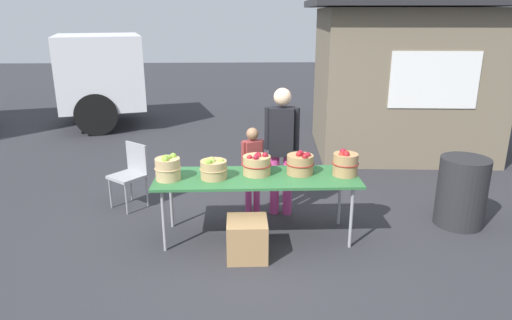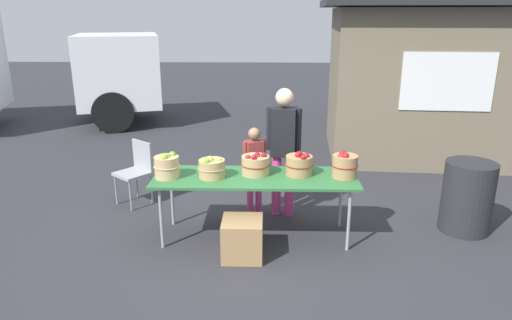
{
  "view_description": "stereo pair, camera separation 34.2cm",
  "coord_description": "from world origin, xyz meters",
  "px_view_note": "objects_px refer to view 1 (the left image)",
  "views": [
    {
      "loc": [
        -0.2,
        -4.91,
        2.52
      ],
      "look_at": [
        0.0,
        0.3,
        0.85
      ],
      "focal_mm": 32.37,
      "sensor_mm": 36.0,
      "label": 1
    },
    {
      "loc": [
        0.15,
        -4.91,
        2.52
      ],
      "look_at": [
        0.0,
        0.3,
        0.85
      ],
      "focal_mm": 32.37,
      "sensor_mm": 36.0,
      "label": 2
    }
  ],
  "objects_px": {
    "trash_barrel": "(462,192)",
    "produce_crate": "(247,239)",
    "apple_basket_red_2": "(345,163)",
    "apple_basket_red_1": "(300,163)",
    "apple_basket_green_0": "(168,168)",
    "vendor_adult": "(282,142)",
    "apple_basket_green_1": "(213,169)",
    "apple_basket_red_0": "(257,164)",
    "folding_chair": "(131,170)",
    "child_customer": "(252,164)",
    "market_table": "(257,180)"
  },
  "relations": [
    {
      "from": "trash_barrel",
      "to": "produce_crate",
      "type": "bearing_deg",
      "value": -164.77
    },
    {
      "from": "apple_basket_red_2",
      "to": "apple_basket_red_1",
      "type": "bearing_deg",
      "value": 173.02
    },
    {
      "from": "produce_crate",
      "to": "apple_basket_red_2",
      "type": "bearing_deg",
      "value": 23.51
    },
    {
      "from": "apple_basket_red_1",
      "to": "produce_crate",
      "type": "relative_size",
      "value": 0.75
    },
    {
      "from": "apple_basket_red_1",
      "to": "trash_barrel",
      "type": "xyz_separation_m",
      "value": [
        2.02,
        0.17,
        -0.45
      ]
    },
    {
      "from": "apple_basket_red_2",
      "to": "apple_basket_green_0",
      "type": "bearing_deg",
      "value": -177.9
    },
    {
      "from": "vendor_adult",
      "to": "produce_crate",
      "type": "distance_m",
      "value": 1.43
    },
    {
      "from": "apple_basket_green_0",
      "to": "apple_basket_green_1",
      "type": "xyz_separation_m",
      "value": [
        0.5,
        0.02,
        -0.03
      ]
    },
    {
      "from": "apple_basket_red_0",
      "to": "folding_chair",
      "type": "distance_m",
      "value": 1.91
    },
    {
      "from": "child_customer",
      "to": "trash_barrel",
      "type": "height_order",
      "value": "child_customer"
    },
    {
      "from": "apple_basket_red_1",
      "to": "folding_chair",
      "type": "relative_size",
      "value": 0.37
    },
    {
      "from": "apple_basket_green_1",
      "to": "vendor_adult",
      "type": "height_order",
      "value": "vendor_adult"
    },
    {
      "from": "apple_basket_red_0",
      "to": "vendor_adult",
      "type": "bearing_deg",
      "value": 59.44
    },
    {
      "from": "apple_basket_red_0",
      "to": "apple_basket_green_1",
      "type": "bearing_deg",
      "value": -166.47
    },
    {
      "from": "apple_basket_green_0",
      "to": "apple_basket_red_2",
      "type": "relative_size",
      "value": 0.97
    },
    {
      "from": "vendor_adult",
      "to": "trash_barrel",
      "type": "distance_m",
      "value": 2.28
    },
    {
      "from": "apple_basket_red_1",
      "to": "child_customer",
      "type": "distance_m",
      "value": 0.81
    },
    {
      "from": "apple_basket_red_1",
      "to": "vendor_adult",
      "type": "xyz_separation_m",
      "value": [
        -0.16,
        0.57,
        0.1
      ]
    },
    {
      "from": "apple_basket_green_1",
      "to": "apple_basket_red_2",
      "type": "relative_size",
      "value": 1.03
    },
    {
      "from": "market_table",
      "to": "produce_crate",
      "type": "xyz_separation_m",
      "value": [
        -0.12,
        -0.47,
        -0.5
      ]
    },
    {
      "from": "apple_basket_green_1",
      "to": "apple_basket_red_1",
      "type": "distance_m",
      "value": 0.99
    },
    {
      "from": "apple_basket_red_0",
      "to": "produce_crate",
      "type": "height_order",
      "value": "apple_basket_red_0"
    },
    {
      "from": "apple_basket_green_0",
      "to": "apple_basket_green_1",
      "type": "bearing_deg",
      "value": 2.18
    },
    {
      "from": "market_table",
      "to": "apple_basket_green_1",
      "type": "distance_m",
      "value": 0.51
    },
    {
      "from": "apple_basket_green_1",
      "to": "vendor_adult",
      "type": "distance_m",
      "value": 1.08
    },
    {
      "from": "vendor_adult",
      "to": "folding_chair",
      "type": "height_order",
      "value": "vendor_adult"
    },
    {
      "from": "apple_basket_green_0",
      "to": "trash_barrel",
      "type": "height_order",
      "value": "apple_basket_green_0"
    },
    {
      "from": "apple_basket_red_2",
      "to": "apple_basket_green_1",
      "type": "bearing_deg",
      "value": -177.92
    },
    {
      "from": "apple_basket_green_1",
      "to": "trash_barrel",
      "type": "height_order",
      "value": "apple_basket_green_1"
    },
    {
      "from": "apple_basket_green_0",
      "to": "apple_basket_red_0",
      "type": "relative_size",
      "value": 0.88
    },
    {
      "from": "apple_basket_green_0",
      "to": "apple_basket_green_1",
      "type": "relative_size",
      "value": 0.94
    },
    {
      "from": "apple_basket_red_2",
      "to": "folding_chair",
      "type": "distance_m",
      "value": 2.85
    },
    {
      "from": "vendor_adult",
      "to": "child_customer",
      "type": "xyz_separation_m",
      "value": [
        -0.37,
        0.01,
        -0.29
      ]
    },
    {
      "from": "apple_basket_red_0",
      "to": "apple_basket_red_1",
      "type": "bearing_deg",
      "value": -0.2
    },
    {
      "from": "child_customer",
      "to": "vendor_adult",
      "type": "bearing_deg",
      "value": 155.49
    },
    {
      "from": "apple_basket_green_0",
      "to": "vendor_adult",
      "type": "xyz_separation_m",
      "value": [
        1.32,
        0.7,
        0.08
      ]
    },
    {
      "from": "child_customer",
      "to": "apple_basket_green_1",
      "type": "bearing_deg",
      "value": 33.48
    },
    {
      "from": "apple_basket_green_0",
      "to": "apple_basket_red_2",
      "type": "bearing_deg",
      "value": 2.1
    },
    {
      "from": "apple_basket_green_0",
      "to": "vendor_adult",
      "type": "relative_size",
      "value": 0.18
    },
    {
      "from": "apple_basket_green_0",
      "to": "child_customer",
      "type": "distance_m",
      "value": 1.21
    },
    {
      "from": "market_table",
      "to": "produce_crate",
      "type": "distance_m",
      "value": 0.7
    },
    {
      "from": "trash_barrel",
      "to": "produce_crate",
      "type": "distance_m",
      "value": 2.75
    },
    {
      "from": "apple_basket_red_0",
      "to": "folding_chair",
      "type": "xyz_separation_m",
      "value": [
        -1.65,
        0.9,
        -0.36
      ]
    },
    {
      "from": "apple_basket_green_1",
      "to": "vendor_adult",
      "type": "relative_size",
      "value": 0.19
    },
    {
      "from": "market_table",
      "to": "apple_basket_green_1",
      "type": "height_order",
      "value": "apple_basket_green_1"
    },
    {
      "from": "market_table",
      "to": "child_customer",
      "type": "bearing_deg",
      "value": 92.78
    },
    {
      "from": "market_table",
      "to": "apple_basket_green_1",
      "type": "bearing_deg",
      "value": -175.42
    },
    {
      "from": "apple_basket_red_0",
      "to": "apple_basket_red_1",
      "type": "xyz_separation_m",
      "value": [
        0.5,
        -0.0,
        0.01
      ]
    },
    {
      "from": "trash_barrel",
      "to": "market_table",
      "type": "bearing_deg",
      "value": -174.46
    },
    {
      "from": "apple_basket_green_0",
      "to": "vendor_adult",
      "type": "distance_m",
      "value": 1.5
    }
  ]
}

